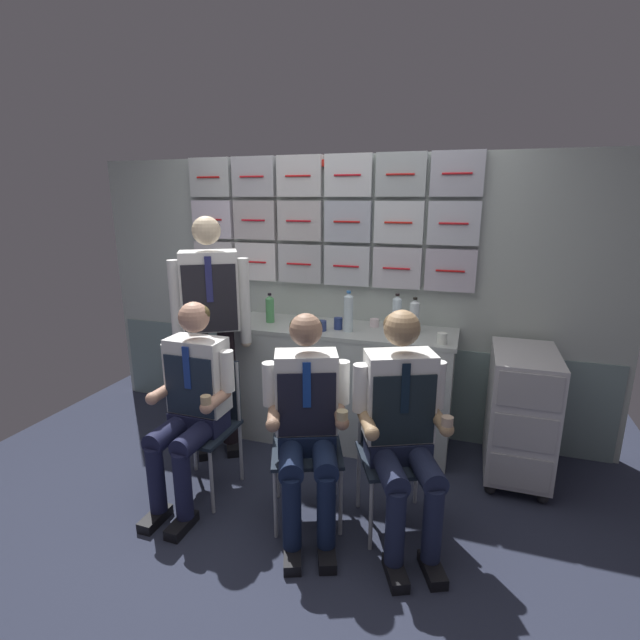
# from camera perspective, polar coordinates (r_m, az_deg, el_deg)

# --- Properties ---
(ground) EXTENTS (4.80, 4.80, 0.04)m
(ground) POSITION_cam_1_polar(r_m,az_deg,el_deg) (2.99, -5.82, -23.88)
(ground) COLOR #272B3C
(galley_bulkhead) EXTENTS (4.20, 0.14, 2.15)m
(galley_bulkhead) POSITION_cam_1_polar(r_m,az_deg,el_deg) (3.70, 2.02, 3.78)
(galley_bulkhead) COLOR #AAB4AC
(galley_bulkhead) RESTS_ON ground
(galley_counter) EXTENTS (1.69, 0.53, 0.91)m
(galley_counter) POSITION_cam_1_polar(r_m,az_deg,el_deg) (3.61, 2.44, -7.88)
(galley_counter) COLOR #B9C0BB
(galley_counter) RESTS_ON ground
(service_trolley) EXTENTS (0.40, 0.65, 0.88)m
(service_trolley) POSITION_cam_1_polar(r_m,az_deg,el_deg) (3.40, 23.32, -10.23)
(service_trolley) COLOR black
(service_trolley) RESTS_ON ground
(folding_chair_left) EXTENTS (0.41, 0.41, 0.84)m
(folding_chair_left) POSITION_cam_1_polar(r_m,az_deg,el_deg) (3.13, -13.62, -10.78)
(folding_chair_left) COLOR #A8AAAF
(folding_chair_left) RESTS_ON ground
(crew_member_left) EXTENTS (0.49, 0.60, 1.25)m
(crew_member_left) POSITION_cam_1_polar(r_m,az_deg,el_deg) (2.94, -15.50, -9.00)
(crew_member_left) COLOR black
(crew_member_left) RESTS_ON ground
(folding_chair_right) EXTENTS (0.52, 0.52, 0.84)m
(folding_chair_right) POSITION_cam_1_polar(r_m,az_deg,el_deg) (2.83, -1.69, -13.21)
(folding_chair_right) COLOR #A8AAAF
(folding_chair_right) RESTS_ON ground
(crew_member_right) EXTENTS (0.54, 0.66, 1.24)m
(crew_member_right) POSITION_cam_1_polar(r_m,az_deg,el_deg) (2.61, -1.60, -11.69)
(crew_member_right) COLOR black
(crew_member_right) RESTS_ON ground
(folding_chair_near_trolley) EXTENTS (0.53, 0.53, 0.84)m
(folding_chair_near_trolley) POSITION_cam_1_polar(r_m,az_deg,el_deg) (2.78, 8.96, -13.89)
(folding_chair_near_trolley) COLOR #A8AAAF
(folding_chair_near_trolley) RESTS_ON ground
(crew_member_near_trolley) EXTENTS (0.58, 0.70, 1.28)m
(crew_member_near_trolley) POSITION_cam_1_polar(r_m,az_deg,el_deg) (2.56, 10.05, -11.80)
(crew_member_near_trolley) COLOR black
(crew_member_near_trolley) RESTS_ON ground
(crew_member_standing) EXTENTS (0.48, 0.40, 1.73)m
(crew_member_standing) POSITION_cam_1_polar(r_m,az_deg,el_deg) (3.34, -13.16, 0.43)
(crew_member_standing) COLOR black
(crew_member_standing) RESTS_ON ground
(water_bottle_clear) EXTENTS (0.07, 0.07, 0.26)m
(water_bottle_clear) POSITION_cam_1_polar(r_m,az_deg,el_deg) (3.36, 11.49, 0.48)
(water_bottle_clear) COLOR silver
(water_bottle_clear) RESTS_ON galley_counter
(water_bottle_short) EXTENTS (0.07, 0.07, 0.27)m
(water_bottle_short) POSITION_cam_1_polar(r_m,az_deg,el_deg) (3.42, 9.40, 0.89)
(water_bottle_short) COLOR silver
(water_bottle_short) RESTS_ON galley_counter
(sparkling_bottle_green) EXTENTS (0.07, 0.07, 0.23)m
(sparkling_bottle_green) POSITION_cam_1_polar(r_m,az_deg,el_deg) (3.60, -6.16, 1.39)
(sparkling_bottle_green) COLOR #4E9A59
(sparkling_bottle_green) RESTS_ON galley_counter
(water_bottle_blue_cap) EXTENTS (0.07, 0.07, 0.30)m
(water_bottle_blue_cap) POSITION_cam_1_polar(r_m,az_deg,el_deg) (3.33, 3.50, 0.96)
(water_bottle_blue_cap) COLOR silver
(water_bottle_blue_cap) RESTS_ON galley_counter
(coffee_cup_spare) EXTENTS (0.07, 0.07, 0.07)m
(coffee_cup_spare) POSITION_cam_1_polar(r_m,az_deg,el_deg) (3.17, 14.73, -2.15)
(coffee_cup_spare) COLOR white
(coffee_cup_spare) RESTS_ON galley_counter
(espresso_cup_small) EXTENTS (0.06, 0.06, 0.09)m
(espresso_cup_small) POSITION_cam_1_polar(r_m,az_deg,el_deg) (3.41, 2.25, -0.39)
(espresso_cup_small) COLOR navy
(espresso_cup_small) RESTS_ON galley_counter
(coffee_cup_white) EXTENTS (0.06, 0.06, 0.07)m
(coffee_cup_white) POSITION_cam_1_polar(r_m,az_deg,el_deg) (3.36, 0.25, -0.67)
(coffee_cup_white) COLOR navy
(coffee_cup_white) RESTS_ON galley_counter
(paper_cup_blue) EXTENTS (0.07, 0.07, 0.06)m
(paper_cup_blue) POSITION_cam_1_polar(r_m,az_deg,el_deg) (3.50, 6.69, -0.30)
(paper_cup_blue) COLOR silver
(paper_cup_blue) RESTS_ON galley_counter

